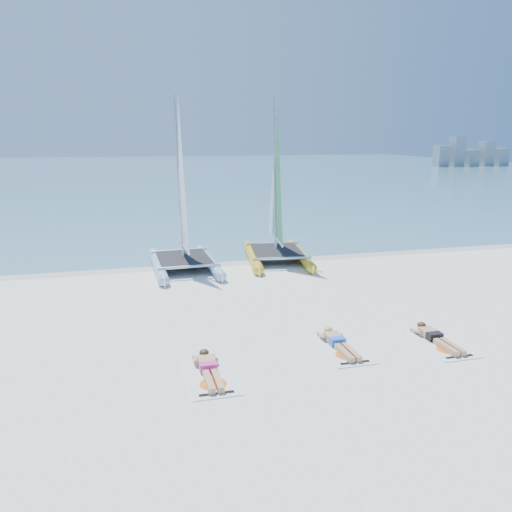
{
  "coord_description": "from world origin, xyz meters",
  "views": [
    {
      "loc": [
        -4.39,
        -13.74,
        4.92
      ],
      "look_at": [
        -0.49,
        1.2,
        1.23
      ],
      "focal_mm": 35.0,
      "sensor_mm": 36.0,
      "label": 1
    }
  ],
  "objects_px": {
    "sunbather_a": "(209,368)",
    "catamaran_blue": "(182,216)",
    "towel_a": "(210,377)",
    "sunbather_c": "(435,337)",
    "towel_c": "(440,344)",
    "catamaran_yellow": "(275,207)",
    "sunbather_b": "(338,342)",
    "towel_b": "(341,349)"
  },
  "relations": [
    {
      "from": "towel_a",
      "to": "sunbather_a",
      "type": "height_order",
      "value": "sunbather_a"
    },
    {
      "from": "sunbather_a",
      "to": "catamaran_blue",
      "type": "bearing_deg",
      "value": 86.75
    },
    {
      "from": "sunbather_b",
      "to": "catamaran_blue",
      "type": "bearing_deg",
      "value": 107.97
    },
    {
      "from": "catamaran_blue",
      "to": "sunbather_c",
      "type": "height_order",
      "value": "catamaran_blue"
    },
    {
      "from": "catamaran_yellow",
      "to": "towel_a",
      "type": "height_order",
      "value": "catamaran_yellow"
    },
    {
      "from": "catamaran_yellow",
      "to": "sunbather_c",
      "type": "height_order",
      "value": "catamaran_yellow"
    },
    {
      "from": "catamaran_yellow",
      "to": "towel_c",
      "type": "xyz_separation_m",
      "value": [
        1.29,
        -9.66,
        -2.11
      ]
    },
    {
      "from": "catamaran_blue",
      "to": "towel_a",
      "type": "distance_m",
      "value": 9.42
    },
    {
      "from": "towel_a",
      "to": "sunbather_b",
      "type": "relative_size",
      "value": 1.07
    },
    {
      "from": "catamaran_yellow",
      "to": "sunbather_b",
      "type": "xyz_separation_m",
      "value": [
        -1.17,
        -9.15,
        -2.0
      ]
    },
    {
      "from": "towel_c",
      "to": "sunbather_c",
      "type": "xyz_separation_m",
      "value": [
        -0.0,
        0.19,
        0.11
      ]
    },
    {
      "from": "towel_a",
      "to": "catamaran_blue",
      "type": "bearing_deg",
      "value": 86.82
    },
    {
      "from": "sunbather_c",
      "to": "towel_b",
      "type": "bearing_deg",
      "value": 177.03
    },
    {
      "from": "catamaran_yellow",
      "to": "towel_b",
      "type": "bearing_deg",
      "value": -88.76
    },
    {
      "from": "sunbather_a",
      "to": "towel_b",
      "type": "xyz_separation_m",
      "value": [
        3.24,
        0.39,
        -0.11
      ]
    },
    {
      "from": "catamaran_blue",
      "to": "sunbather_b",
      "type": "height_order",
      "value": "catamaran_blue"
    },
    {
      "from": "sunbather_b",
      "to": "towel_c",
      "type": "xyz_separation_m",
      "value": [
        2.45,
        -0.51,
        -0.11
      ]
    },
    {
      "from": "sunbather_b",
      "to": "catamaran_yellow",
      "type": "bearing_deg",
      "value": 82.74
    },
    {
      "from": "towel_a",
      "to": "sunbather_a",
      "type": "distance_m",
      "value": 0.22
    },
    {
      "from": "towel_b",
      "to": "sunbather_c",
      "type": "bearing_deg",
      "value": -2.97
    },
    {
      "from": "towel_b",
      "to": "towel_c",
      "type": "height_order",
      "value": "same"
    },
    {
      "from": "sunbather_a",
      "to": "sunbather_c",
      "type": "xyz_separation_m",
      "value": [
        5.69,
        0.27,
        0.0
      ]
    },
    {
      "from": "towel_a",
      "to": "sunbather_c",
      "type": "distance_m",
      "value": 5.71
    },
    {
      "from": "sunbather_b",
      "to": "sunbather_c",
      "type": "height_order",
      "value": "same"
    },
    {
      "from": "sunbather_b",
      "to": "sunbather_c",
      "type": "xyz_separation_m",
      "value": [
        2.45,
        -0.32,
        0.0
      ]
    },
    {
      "from": "towel_a",
      "to": "sunbather_c",
      "type": "bearing_deg",
      "value": 4.61
    },
    {
      "from": "catamaran_yellow",
      "to": "towel_c",
      "type": "distance_m",
      "value": 9.98
    },
    {
      "from": "towel_a",
      "to": "sunbather_c",
      "type": "height_order",
      "value": "sunbather_c"
    },
    {
      "from": "catamaran_blue",
      "to": "sunbather_c",
      "type": "relative_size",
      "value": 3.9
    },
    {
      "from": "towel_a",
      "to": "sunbather_b",
      "type": "distance_m",
      "value": 3.33
    },
    {
      "from": "towel_b",
      "to": "sunbather_b",
      "type": "bearing_deg",
      "value": 90.0
    },
    {
      "from": "catamaran_yellow",
      "to": "sunbather_c",
      "type": "bearing_deg",
      "value": -73.91
    },
    {
      "from": "sunbather_a",
      "to": "towel_c",
      "type": "height_order",
      "value": "sunbather_a"
    },
    {
      "from": "catamaran_blue",
      "to": "towel_b",
      "type": "distance_m",
      "value": 9.24
    },
    {
      "from": "catamaran_blue",
      "to": "sunbather_c",
      "type": "xyz_separation_m",
      "value": [
        5.18,
        -8.73,
        -1.89
      ]
    },
    {
      "from": "catamaran_blue",
      "to": "towel_b",
      "type": "height_order",
      "value": "catamaran_blue"
    },
    {
      "from": "catamaran_yellow",
      "to": "sunbather_c",
      "type": "distance_m",
      "value": 9.77
    },
    {
      "from": "towel_a",
      "to": "towel_b",
      "type": "distance_m",
      "value": 3.29
    },
    {
      "from": "sunbather_b",
      "to": "towel_c",
      "type": "relative_size",
      "value": 0.93
    },
    {
      "from": "catamaran_yellow",
      "to": "sunbather_a",
      "type": "distance_m",
      "value": 10.87
    },
    {
      "from": "towel_a",
      "to": "sunbather_c",
      "type": "xyz_separation_m",
      "value": [
        5.69,
        0.46,
        0.11
      ]
    },
    {
      "from": "sunbather_b",
      "to": "towel_c",
      "type": "height_order",
      "value": "sunbather_b"
    }
  ]
}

